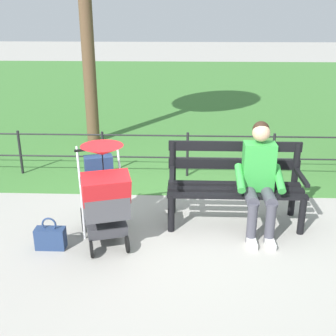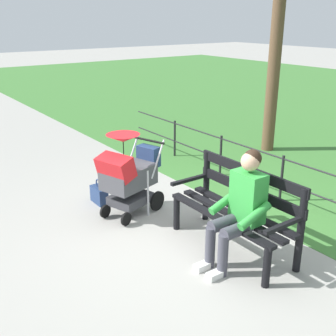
{
  "view_description": "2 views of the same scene",
  "coord_description": "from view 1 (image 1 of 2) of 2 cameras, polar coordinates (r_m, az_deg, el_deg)",
  "views": [
    {
      "loc": [
        0.06,
        4.6,
        2.45
      ],
      "look_at": [
        0.24,
        0.03,
        0.73
      ],
      "focal_mm": 45.3,
      "sensor_mm": 36.0,
      "label": 1
    },
    {
      "loc": [
        -3.63,
        3.08,
        2.56
      ],
      "look_at": [
        0.34,
        0.23,
        0.79
      ],
      "focal_mm": 44.83,
      "sensor_mm": 36.0,
      "label": 2
    }
  ],
  "objects": [
    {
      "name": "ground_plane",
      "position": [
        5.21,
        2.63,
        -7.4
      ],
      "size": [
        60.0,
        60.0,
        0.0
      ],
      "primitive_type": "plane",
      "color": "#9E9B93"
    },
    {
      "name": "grass_lawn",
      "position": [
        13.62,
        2.49,
        10.3
      ],
      "size": [
        40.0,
        16.0,
        0.01
      ],
      "primitive_type": "cube",
      "color": "#3D7533",
      "rests_on": "ground"
    },
    {
      "name": "park_bench",
      "position": [
        5.13,
        8.97,
        -1.63
      ],
      "size": [
        1.6,
        0.61,
        0.96
      ],
      "color": "black",
      "rests_on": "ground"
    },
    {
      "name": "person_on_bench",
      "position": [
        4.91,
        12.21,
        -1.01
      ],
      "size": [
        0.53,
        0.74,
        1.28
      ],
      "color": "#42424C",
      "rests_on": "ground"
    },
    {
      "name": "stroller",
      "position": [
        4.61,
        -8.62,
        -3.34
      ],
      "size": [
        0.73,
        0.98,
        1.15
      ],
      "color": "black",
      "rests_on": "ground"
    },
    {
      "name": "handbag",
      "position": [
        4.81,
        -15.53,
        -9.02
      ],
      "size": [
        0.32,
        0.14,
        0.37
      ],
      "color": "navy",
      "rests_on": "ground"
    },
    {
      "name": "park_fence",
      "position": [
        6.49,
        5.1,
        2.37
      ],
      "size": [
        7.83,
        0.04,
        0.7
      ],
      "color": "black",
      "rests_on": "ground"
    }
  ]
}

